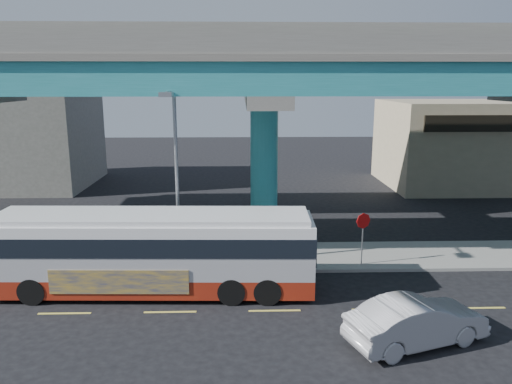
{
  "coord_description": "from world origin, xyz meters",
  "views": [
    {
      "loc": [
        -1.23,
        -17.96,
        8.65
      ],
      "look_at": [
        -0.59,
        4.0,
        3.72
      ],
      "focal_mm": 35.0,
      "sensor_mm": 36.0,
      "label": 1
    }
  ],
  "objects_px": {
    "transit_bus": "(154,249)",
    "stop_sign": "(363,228)",
    "sedan": "(417,322)",
    "street_lamp": "(174,156)"
  },
  "relations": [
    {
      "from": "transit_bus",
      "to": "stop_sign",
      "type": "bearing_deg",
      "value": 17.05
    },
    {
      "from": "sedan",
      "to": "stop_sign",
      "type": "xyz_separation_m",
      "value": [
        -0.16,
        7.05,
        1.15
      ]
    },
    {
      "from": "sedan",
      "to": "stop_sign",
      "type": "bearing_deg",
      "value": -18.16
    },
    {
      "from": "street_lamp",
      "to": "transit_bus",
      "type": "bearing_deg",
      "value": -112.97
    },
    {
      "from": "street_lamp",
      "to": "stop_sign",
      "type": "xyz_separation_m",
      "value": [
        8.54,
        0.75,
        -3.52
      ]
    },
    {
      "from": "street_lamp",
      "to": "stop_sign",
      "type": "distance_m",
      "value": 9.27
    },
    {
      "from": "sedan",
      "to": "stop_sign",
      "type": "relative_size",
      "value": 2.05
    },
    {
      "from": "sedan",
      "to": "street_lamp",
      "type": "distance_m",
      "value": 11.71
    },
    {
      "from": "transit_bus",
      "to": "stop_sign",
      "type": "relative_size",
      "value": 5.3
    },
    {
      "from": "stop_sign",
      "to": "street_lamp",
      "type": "bearing_deg",
      "value": -174.43
    }
  ]
}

